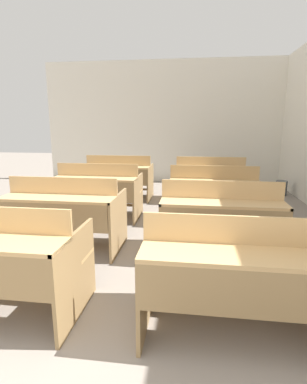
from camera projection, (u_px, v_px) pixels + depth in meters
The scene contains 9 objects.
wall_back at pixel (162, 123), 7.79m from camera, with size 6.15×0.06×3.09m.
bench_front_right at pixel (237, 273), 2.08m from camera, with size 1.31×0.77×0.89m.
bench_second_left at pixel (65, 212), 3.55m from camera, with size 1.31×0.77×0.89m.
bench_second_right at pixel (220, 218), 3.33m from camera, with size 1.31×0.77×0.89m.
bench_third_left at pixel (98, 189), 4.80m from camera, with size 1.31×0.77×0.89m.
bench_third_right at pixel (213, 193), 4.55m from camera, with size 1.31×0.77×0.89m.
bench_back_left at pixel (119, 176), 6.07m from camera, with size 1.31×0.77×0.89m.
bench_back_right at pixel (210, 178), 5.81m from camera, with size 1.31×0.77×0.89m.
wastepaper_bin at pixel (281, 188), 6.45m from camera, with size 0.23×0.23×0.31m.
Camera 1 is at (0.86, -0.57, 1.47)m, focal length 28.00 mm.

